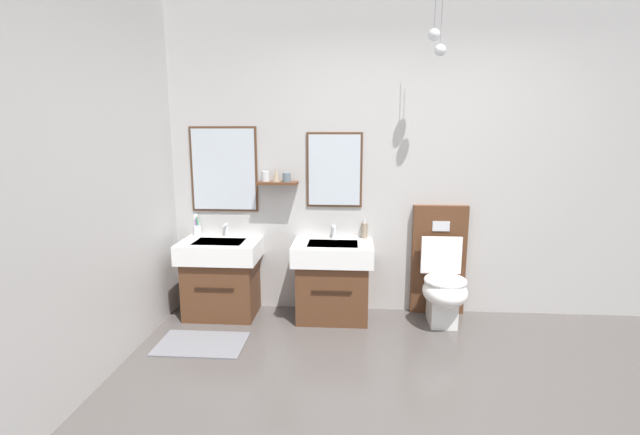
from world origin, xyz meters
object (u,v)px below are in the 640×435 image
vanity_sink_right (333,278)px  toothbrush_cup (197,229)px  toilet (441,279)px  vanity_sink_left (222,276)px  soap_dispenser (364,230)px

vanity_sink_right → toothbrush_cup: bearing=172.1°
toilet → toothbrush_cup: (-2.22, 0.16, 0.37)m
toothbrush_cup → vanity_sink_left: bearing=-33.3°
vanity_sink_left → toilet: toilet is taller
vanity_sink_left → toothbrush_cup: (-0.27, 0.18, 0.38)m
vanity_sink_left → vanity_sink_right: 1.00m
vanity_sink_right → vanity_sink_left: bearing=180.0°
vanity_sink_right → toothbrush_cup: toothbrush_cup is taller
toothbrush_cup → soap_dispenser: toothbrush_cup is taller
vanity_sink_left → toothbrush_cup: size_ratio=3.35×
vanity_sink_right → soap_dispenser: 0.52m
soap_dispenser → vanity_sink_right: bearing=-146.1°
vanity_sink_right → toothbrush_cup: (-1.27, 0.18, 0.38)m
vanity_sink_left → vanity_sink_right: bearing=0.0°
vanity_sink_left → toothbrush_cup: bearing=146.7°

